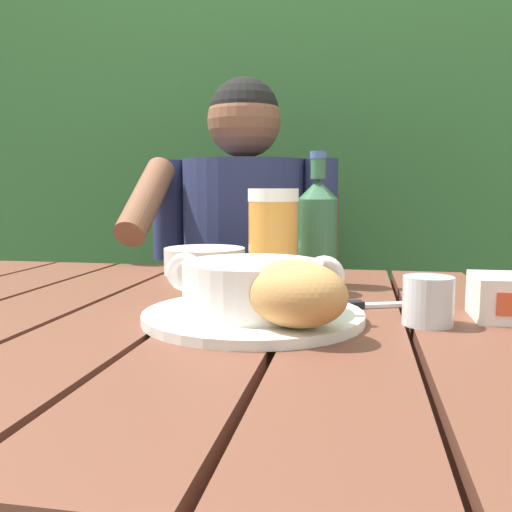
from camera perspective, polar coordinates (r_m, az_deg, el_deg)
dining_table at (r=0.77m, az=-2.15°, el=-12.95°), size 1.31×0.91×0.77m
hedge_backdrop at (r=2.24m, az=8.96°, el=16.85°), size 3.50×0.95×2.96m
chair_near_diner at (r=1.69m, az=-0.06°, el=-9.08°), size 0.47×0.45×0.92m
person_eating at (r=1.45m, az=-1.60°, el=-1.85°), size 0.48×0.47×1.22m
serving_plate at (r=0.71m, az=-0.29°, el=-6.08°), size 0.28×0.28×0.01m
soup_bowl at (r=0.71m, az=-0.29°, el=-2.97°), size 0.23×0.18×0.07m
bread_roll at (r=0.63m, az=4.04°, el=-3.83°), size 0.15×0.14×0.08m
beer_glass at (r=0.90m, az=1.75°, el=1.61°), size 0.08×0.08×0.17m
beer_bottle at (r=0.96m, az=6.25°, el=2.61°), size 0.07×0.07×0.23m
water_glass_small at (r=0.72m, az=17.02°, el=-4.35°), size 0.06×0.06×0.06m
table_knife at (r=0.80m, az=10.52°, el=-4.89°), size 0.16×0.08×0.01m
diner_bowl at (r=1.11m, az=-5.22°, el=-0.49°), size 0.16×0.16×0.05m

